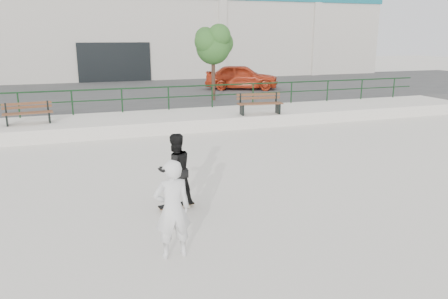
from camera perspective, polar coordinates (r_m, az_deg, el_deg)
name	(u,v)px	position (r m, az deg, el deg)	size (l,w,h in m)	color
ground	(232,216)	(9.25, 1.01, -8.70)	(120.00, 120.00, 0.00)	silver
ledge	(152,122)	(18.04, -9.42, 3.56)	(30.00, 3.00, 0.50)	silver
parking_strip	(126,96)	(26.35, -12.64, 6.88)	(60.00, 14.00, 0.50)	#3B3B3B
railing	(145,94)	(19.15, -10.22, 7.18)	(28.00, 0.06, 1.03)	#133519
commercial_building	(103,24)	(40.08, -15.47, 15.47)	(44.20, 16.33, 8.00)	beige
bench_left	(28,113)	(17.67, -24.24, 4.35)	(1.76, 0.68, 0.79)	#582F1E
bench_right	(260,104)	(18.21, 4.68, 5.97)	(1.92, 0.76, 0.86)	#582F1E
tree	(214,43)	(21.97, -1.37, 13.68)	(2.09, 1.86, 3.72)	#4D3126
red_car	(242,77)	(26.73, 2.32, 9.47)	(1.76, 4.38, 1.49)	#B93316
skateboard	(176,205)	(9.67, -6.24, -7.25)	(0.80, 0.30, 0.09)	black
standing_skater	(175,170)	(9.39, -6.38, -2.63)	(0.77, 0.60, 1.59)	black
seated_skater	(172,209)	(7.39, -6.77, -7.76)	(0.63, 0.41, 1.72)	silver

